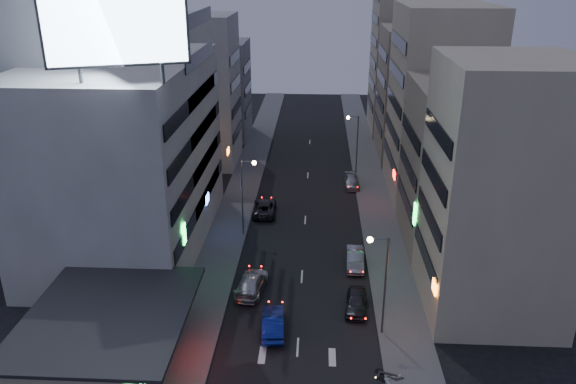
# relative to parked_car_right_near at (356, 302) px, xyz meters

# --- Properties ---
(sidewalk_left) EXTENTS (4.00, 120.00, 0.12)m
(sidewalk_left) POSITION_rel_parked_car_right_near_xyz_m (-12.53, 20.89, -0.65)
(sidewalk_left) COLOR #4C4C4F
(sidewalk_left) RESTS_ON ground
(sidewalk_right) EXTENTS (4.00, 120.00, 0.12)m
(sidewalk_right) POSITION_rel_parked_car_right_near_xyz_m (3.47, 20.89, -0.65)
(sidewalk_right) COLOR #4C4C4F
(sidewalk_right) RESTS_ON ground
(food_court) EXTENTS (11.00, 13.00, 3.88)m
(food_court) POSITION_rel_parked_car_right_near_xyz_m (-18.43, -7.11, 1.27)
(food_court) COLOR #BAAD92
(food_court) RESTS_ON ground
(white_building) EXTENTS (14.00, 24.00, 18.00)m
(white_building) POSITION_rel_parked_car_right_near_xyz_m (-21.53, 10.89, 8.29)
(white_building) COLOR beige
(white_building) RESTS_ON ground
(grey_tower) EXTENTS (10.00, 14.00, 34.00)m
(grey_tower) POSITION_rel_parked_car_right_near_xyz_m (-30.53, 13.89, 16.29)
(grey_tower) COLOR gray
(grey_tower) RESTS_ON ground
(shophouse_near) EXTENTS (10.00, 11.00, 20.00)m
(shophouse_near) POSITION_rel_parked_car_right_near_xyz_m (10.47, 1.39, 9.29)
(shophouse_near) COLOR #BAAD92
(shophouse_near) RESTS_ON ground
(shophouse_mid) EXTENTS (11.00, 12.00, 16.00)m
(shophouse_mid) POSITION_rel_parked_car_right_near_xyz_m (10.97, 12.89, 7.29)
(shophouse_mid) COLOR gray
(shophouse_mid) RESTS_ON ground
(shophouse_far) EXTENTS (10.00, 14.00, 22.00)m
(shophouse_far) POSITION_rel_parked_car_right_near_xyz_m (10.47, 25.89, 10.29)
(shophouse_far) COLOR #BAAD92
(shophouse_far) RESTS_ON ground
(far_left_a) EXTENTS (11.00, 10.00, 20.00)m
(far_left_a) POSITION_rel_parked_car_right_near_xyz_m (-20.03, 35.89, 9.29)
(far_left_a) COLOR beige
(far_left_a) RESTS_ON ground
(far_left_b) EXTENTS (12.00, 10.00, 15.00)m
(far_left_b) POSITION_rel_parked_car_right_near_xyz_m (-20.53, 48.89, 6.79)
(far_left_b) COLOR gray
(far_left_b) RESTS_ON ground
(far_right_a) EXTENTS (11.00, 12.00, 18.00)m
(far_right_a) POSITION_rel_parked_car_right_near_xyz_m (10.97, 40.89, 8.29)
(far_right_a) COLOR gray
(far_right_a) RESTS_ON ground
(far_right_b) EXTENTS (12.00, 12.00, 24.00)m
(far_right_b) POSITION_rel_parked_car_right_near_xyz_m (11.47, 54.89, 11.29)
(far_right_b) COLOR #BAAD92
(far_right_b) RESTS_ON ground
(billboard) EXTENTS (9.52, 3.75, 6.20)m
(billboard) POSITION_rel_parked_car_right_near_xyz_m (-17.52, 0.87, 20.95)
(billboard) COLOR #595B60
(billboard) RESTS_ON white_building
(street_lamp_right_near) EXTENTS (1.60, 0.44, 8.02)m
(street_lamp_right_near) POSITION_rel_parked_car_right_near_xyz_m (1.37, -3.11, 4.65)
(street_lamp_right_near) COLOR #595B60
(street_lamp_right_near) RESTS_ON sidewalk_right
(street_lamp_left) EXTENTS (1.60, 0.44, 8.02)m
(street_lamp_left) POSITION_rel_parked_car_right_near_xyz_m (-10.44, 12.89, 4.65)
(street_lamp_left) COLOR #595B60
(street_lamp_left) RESTS_ON sidewalk_left
(street_lamp_right_far) EXTENTS (1.60, 0.44, 8.02)m
(street_lamp_right_far) POSITION_rel_parked_car_right_near_xyz_m (1.37, 30.89, 4.65)
(street_lamp_right_far) COLOR #595B60
(street_lamp_right_far) RESTS_ON sidewalk_right
(parked_car_right_near) EXTENTS (2.11, 4.34, 1.43)m
(parked_car_right_near) POSITION_rel_parked_car_right_near_xyz_m (0.00, 0.00, 0.00)
(parked_car_right_near) COLOR #2A2A30
(parked_car_right_near) RESTS_ON ground
(parked_car_right_mid) EXTENTS (1.71, 4.52, 1.47)m
(parked_car_right_mid) POSITION_rel_parked_car_right_near_xyz_m (0.31, 7.11, 0.02)
(parked_car_right_mid) COLOR #9B9CA3
(parked_car_right_mid) RESTS_ON ground
(parked_car_left) EXTENTS (2.60, 5.41, 1.49)m
(parked_car_left) POSITION_rel_parked_car_right_near_xyz_m (-9.14, 18.41, 0.03)
(parked_car_left) COLOR #232327
(parked_car_left) RESTS_ON ground
(parked_car_right_far) EXTENTS (1.87, 4.42, 1.27)m
(parked_car_right_far) POSITION_rel_parked_car_right_near_xyz_m (1.07, 27.14, -0.08)
(parked_car_right_far) COLOR #919598
(parked_car_right_far) RESTS_ON ground
(road_car_blue) EXTENTS (1.95, 4.77, 1.54)m
(road_car_blue) POSITION_rel_parked_car_right_near_xyz_m (-6.49, -3.25, 0.06)
(road_car_blue) COLOR navy
(road_car_blue) RESTS_ON ground
(road_car_silver) EXTENTS (2.82, 5.56, 1.55)m
(road_car_silver) POSITION_rel_parked_car_right_near_xyz_m (-8.74, 2.35, 0.06)
(road_car_silver) COLOR #ACAFB4
(road_car_silver) RESTS_ON ground
(scooter_black_b) EXTENTS (1.27, 2.09, 1.21)m
(scooter_black_b) POSITION_rel_parked_car_right_near_xyz_m (2.41, -7.92, 0.01)
(scooter_black_b) COLOR black
(scooter_black_b) RESTS_ON sidewalk_right
(scooter_silver_b) EXTENTS (1.28, 1.94, 1.13)m
(scooter_silver_b) POSITION_rel_parked_car_right_near_xyz_m (2.55, -7.79, -0.03)
(scooter_silver_b) COLOR #A6AAAE
(scooter_silver_b) RESTS_ON sidewalk_right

